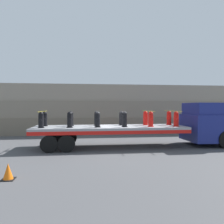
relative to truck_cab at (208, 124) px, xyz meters
name	(u,v)px	position (x,y,z in m)	size (l,w,h in m)	color
ground_plane	(110,147)	(-6.32, 0.00, -1.36)	(120.00, 120.00, 0.00)	#474749
rock_cliff	(101,109)	(-6.32, 7.37, 0.84)	(60.00, 3.30, 4.40)	#706656
truck_cab	(208,124)	(0.00, 0.00, 0.00)	(2.68, 2.69, 2.68)	navy
flatbed_trailer	(99,130)	(-6.98, 0.00, -0.34)	(9.04, 2.66, 1.26)	gray
fire_hydrant_black_near_0	(41,120)	(-10.23, -0.56, 0.34)	(0.36, 0.52, 0.90)	black
fire_hydrant_black_far_0	(45,119)	(-10.23, 0.56, 0.34)	(0.36, 0.52, 0.90)	black
fire_hydrant_black_near_1	(70,120)	(-8.67, -0.56, 0.34)	(0.36, 0.52, 0.90)	black
fire_hydrant_black_far_1	(71,119)	(-8.67, 0.56, 0.34)	(0.36, 0.52, 0.90)	black
fire_hydrant_black_near_2	(98,120)	(-7.10, -0.56, 0.34)	(0.36, 0.52, 0.90)	black
fire_hydrant_black_far_2	(97,119)	(-7.10, 0.56, 0.34)	(0.36, 0.52, 0.90)	black
fire_hydrant_black_near_3	(125,119)	(-5.53, -0.56, 0.34)	(0.36, 0.52, 0.90)	black
fire_hydrant_black_far_3	(121,118)	(-5.53, 0.56, 0.34)	(0.36, 0.52, 0.90)	black
fire_hydrant_red_near_4	(151,119)	(-3.97, -0.56, 0.34)	(0.36, 0.52, 0.90)	red
fire_hydrant_red_far_4	(145,118)	(-3.97, 0.56, 0.34)	(0.36, 0.52, 0.90)	red
fire_hydrant_red_near_5	(176,119)	(-2.40, -0.56, 0.34)	(0.36, 0.52, 0.90)	red
fire_hydrant_red_far_5	(169,118)	(-2.40, 0.56, 0.34)	(0.36, 0.52, 0.90)	red
cargo_strap_rear	(43,111)	(-10.23, 0.00, 0.81)	(0.05, 2.77, 0.01)	yellow
cargo_strap_middle	(148,111)	(-3.97, 0.00, 0.81)	(0.05, 2.77, 0.01)	yellow
cargo_strap_front	(172,111)	(-2.40, 0.00, 0.81)	(0.05, 2.77, 0.01)	yellow
traffic_cone	(8,172)	(-10.38, -5.39, -1.09)	(0.42, 0.42, 0.56)	black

